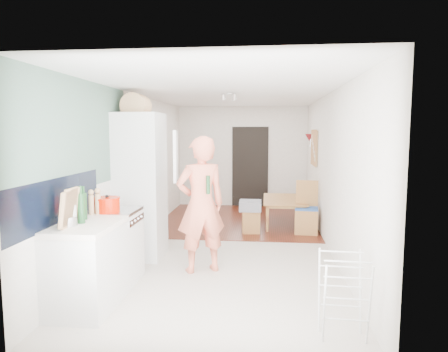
% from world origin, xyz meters
% --- Properties ---
extents(room_shell, '(3.20, 7.00, 2.50)m').
position_xyz_m(room_shell, '(0.00, 0.00, 1.25)').
color(room_shell, white).
rests_on(room_shell, ground).
extents(floor, '(3.20, 7.00, 0.01)m').
position_xyz_m(floor, '(0.00, 0.00, 0.00)').
color(floor, '#B9AF9F').
rests_on(floor, ground).
extents(wood_floor_overlay, '(3.20, 3.30, 0.01)m').
position_xyz_m(wood_floor_overlay, '(0.00, 1.85, 0.01)').
color(wood_floor_overlay, '#5F1C15').
rests_on(wood_floor_overlay, room_shell).
extents(sage_wall_panel, '(0.02, 3.00, 1.30)m').
position_xyz_m(sage_wall_panel, '(-1.59, -2.00, 1.85)').
color(sage_wall_panel, slate).
rests_on(sage_wall_panel, room_shell).
extents(tile_splashback, '(0.02, 1.90, 0.50)m').
position_xyz_m(tile_splashback, '(-1.59, -2.55, 1.15)').
color(tile_splashback, black).
rests_on(tile_splashback, room_shell).
extents(doorway_recess, '(0.90, 0.04, 2.00)m').
position_xyz_m(doorway_recess, '(0.20, 3.48, 1.00)').
color(doorway_recess, black).
rests_on(doorway_recess, room_shell).
extents(base_cabinet, '(0.60, 0.90, 0.86)m').
position_xyz_m(base_cabinet, '(-1.30, -2.55, 0.43)').
color(base_cabinet, silver).
rests_on(base_cabinet, room_shell).
extents(worktop, '(0.62, 0.92, 0.06)m').
position_xyz_m(worktop, '(-1.30, -2.55, 0.89)').
color(worktop, white).
rests_on(worktop, room_shell).
extents(range_cooker, '(0.60, 0.60, 0.88)m').
position_xyz_m(range_cooker, '(-1.30, -1.80, 0.44)').
color(range_cooker, silver).
rests_on(range_cooker, room_shell).
extents(cooker_top, '(0.60, 0.60, 0.04)m').
position_xyz_m(cooker_top, '(-1.30, -1.80, 0.90)').
color(cooker_top, '#B9B9BC').
rests_on(cooker_top, room_shell).
extents(fridge_housing, '(0.66, 0.66, 2.15)m').
position_xyz_m(fridge_housing, '(-1.27, -0.78, 1.07)').
color(fridge_housing, silver).
rests_on(fridge_housing, room_shell).
extents(fridge_door, '(0.14, 0.56, 0.70)m').
position_xyz_m(fridge_door, '(-0.66, -1.08, 1.55)').
color(fridge_door, silver).
rests_on(fridge_door, room_shell).
extents(fridge_interior, '(0.02, 0.52, 0.66)m').
position_xyz_m(fridge_interior, '(-0.96, -0.78, 1.55)').
color(fridge_interior, white).
rests_on(fridge_interior, room_shell).
extents(pinboard, '(0.03, 0.90, 0.70)m').
position_xyz_m(pinboard, '(1.58, 1.90, 1.55)').
color(pinboard, tan).
rests_on(pinboard, room_shell).
extents(pinboard_frame, '(0.00, 0.94, 0.74)m').
position_xyz_m(pinboard_frame, '(1.57, 1.90, 1.55)').
color(pinboard_frame, '#A57A3C').
rests_on(pinboard_frame, room_shell).
extents(wall_sconce, '(0.18, 0.18, 0.16)m').
position_xyz_m(wall_sconce, '(1.54, 2.55, 1.75)').
color(wall_sconce, maroon).
rests_on(wall_sconce, room_shell).
extents(person, '(0.93, 0.81, 2.15)m').
position_xyz_m(person, '(-0.27, -1.31, 1.08)').
color(person, '#F4785B').
rests_on(person, floor).
extents(dining_table, '(0.71, 1.27, 0.45)m').
position_xyz_m(dining_table, '(1.00, 1.55, 0.22)').
color(dining_table, '#A57A3C').
rests_on(dining_table, floor).
extents(dining_chair, '(0.45, 0.45, 0.97)m').
position_xyz_m(dining_chair, '(1.34, 0.87, 0.49)').
color(dining_chair, '#A57A3C').
rests_on(dining_chair, floor).
extents(stool, '(0.35, 0.35, 0.42)m').
position_xyz_m(stool, '(0.32, 0.81, 0.21)').
color(stool, '#A57A3C').
rests_on(stool, floor).
extents(grey_drape, '(0.41, 0.41, 0.18)m').
position_xyz_m(grey_drape, '(0.31, 0.81, 0.51)').
color(grey_drape, gray).
rests_on(grey_drape, stool).
extents(drying_rack, '(0.42, 0.38, 0.78)m').
position_xyz_m(drying_rack, '(1.29, -2.92, 0.39)').
color(drying_rack, silver).
rests_on(drying_rack, floor).
extents(bread_bin, '(0.41, 0.39, 0.21)m').
position_xyz_m(bread_bin, '(-1.32, -0.72, 2.25)').
color(bread_bin, tan).
rests_on(bread_bin, fridge_housing).
extents(red_casserole, '(0.36, 0.36, 0.18)m').
position_xyz_m(red_casserole, '(-1.30, -1.96, 1.01)').
color(red_casserole, red).
rests_on(red_casserole, cooker_top).
extents(steel_pan, '(0.23, 0.23, 0.10)m').
position_xyz_m(steel_pan, '(-1.44, -2.67, 0.97)').
color(steel_pan, '#B9B9BC').
rests_on(steel_pan, worktop).
extents(held_bottle, '(0.05, 0.05, 0.24)m').
position_xyz_m(held_bottle, '(-0.16, -1.44, 1.20)').
color(held_bottle, '#18431F').
rests_on(held_bottle, person).
extents(bottle_a, '(0.08, 0.08, 0.32)m').
position_xyz_m(bottle_a, '(-1.34, -2.54, 1.08)').
color(bottle_a, '#18431F').
rests_on(bottle_a, worktop).
extents(bottle_b, '(0.08, 0.08, 0.30)m').
position_xyz_m(bottle_b, '(-1.40, -2.37, 1.07)').
color(bottle_b, '#18431F').
rests_on(bottle_b, worktop).
extents(bottle_c, '(0.10, 0.10, 0.21)m').
position_xyz_m(bottle_c, '(-1.40, -2.63, 1.03)').
color(bottle_c, beige).
rests_on(bottle_c, worktop).
extents(pepper_mill_front, '(0.08, 0.08, 0.24)m').
position_xyz_m(pepper_mill_front, '(-1.37, -2.07, 1.04)').
color(pepper_mill_front, tan).
rests_on(pepper_mill_front, worktop).
extents(pepper_mill_back, '(0.08, 0.08, 0.23)m').
position_xyz_m(pepper_mill_back, '(-1.43, -2.10, 1.03)').
color(pepper_mill_back, tan).
rests_on(pepper_mill_back, worktop).
extents(chopping_boards, '(0.07, 0.30, 0.40)m').
position_xyz_m(chopping_boards, '(-1.38, -2.73, 1.12)').
color(chopping_boards, tan).
rests_on(chopping_boards, worktop).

